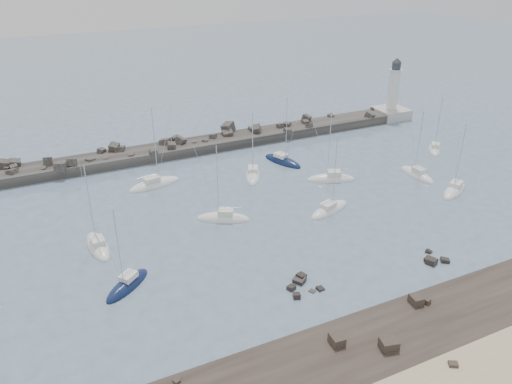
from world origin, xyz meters
TOP-DOWN VIEW (x-y plane):
  - ground at (0.00, 0.00)m, footprint 400.00×400.00m
  - rock_shelf at (-0.00, -21.99)m, footprint 140.00×12.00m
  - rock_cluster_near at (-4.10, -8.78)m, footprint 4.34×4.07m
  - rock_cluster_far at (13.67, -11.74)m, footprint 3.47×3.76m
  - breakwater at (-7.86, 38.03)m, footprint 115.00×7.72m
  - lighthouse at (47.00, 38.00)m, footprint 7.00×7.00m
  - sailboat_1 at (-22.91, -0.22)m, footprint 7.05×6.37m
  - sailboat_2 at (-24.63, 9.99)m, footprint 3.12×8.18m
  - sailboat_3 at (-12.71, 25.63)m, footprint 9.59×4.54m
  - sailboat_4 at (-6.55, 9.86)m, footprint 8.18×6.02m
  - sailboat_5 at (3.91, 21.93)m, footprint 5.86×8.33m
  - sailboat_6 at (9.11, 5.46)m, footprint 8.54×5.05m
  - sailboat_7 at (11.61, 25.28)m, footprint 5.42×8.99m
  - sailboat_8 at (15.43, 14.70)m, footprint 8.76×5.61m
  - sailboat_9 at (30.09, 9.77)m, footprint 2.45×7.88m
  - sailboat_10 at (31.45, 2.32)m, footprint 8.31×5.99m
  - sailboat_11 at (41.62, 17.73)m, footprint 6.32×6.85m

SIDE VIEW (x-z plane):
  - ground at x=0.00m, z-range 0.00..0.00m
  - rock_shelf at x=0.00m, z-range -0.91..0.94m
  - rock_cluster_near at x=-4.10m, z-range -0.69..0.85m
  - sailboat_6 at x=9.11m, z-range -6.30..6.56m
  - rock_cluster_far at x=13.67m, z-range -0.50..0.76m
  - sailboat_10 at x=31.45m, z-range -6.27..6.54m
  - sailboat_7 at x=11.61m, z-range -6.66..6.94m
  - sailboat_5 at x=3.91m, z-range -6.27..6.55m
  - sailboat_3 at x=-12.71m, z-range -7.14..7.43m
  - sailboat_11 at x=41.62m, z-range -5.59..5.88m
  - sailboat_1 at x=-22.91m, z-range -5.70..5.99m
  - sailboat_2 at x=-24.63m, z-range -6.25..6.55m
  - sailboat_9 at x=30.09m, z-range -6.16..6.45m
  - sailboat_4 at x=-6.55m, z-range -6.25..6.55m
  - sailboat_8 at x=15.43m, z-range -6.57..6.87m
  - breakwater at x=-7.86m, z-range -2.40..3.02m
  - lighthouse at x=47.00m, z-range -4.21..10.39m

